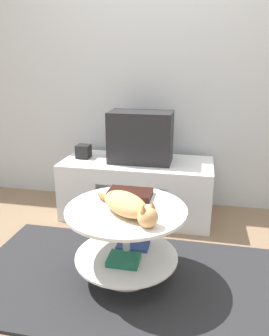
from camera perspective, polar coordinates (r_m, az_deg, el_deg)
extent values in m
plane|color=#7F664C|center=(2.14, -0.68, -19.21)|extent=(12.00, 12.00, 0.00)
cube|color=silver|center=(2.99, 4.87, 18.08)|extent=(8.00, 0.05, 2.60)
cube|color=#28282B|center=(2.13, -0.68, -19.00)|extent=(1.99, 1.06, 0.02)
cube|color=white|center=(2.85, 0.45, -3.52)|extent=(1.26, 0.56, 0.49)
cube|color=silver|center=(2.58, -0.76, -4.71)|extent=(0.57, 0.01, 0.14)
cube|color=#232326|center=(2.70, 1.08, 5.40)|extent=(0.51, 0.28, 0.42)
cube|color=black|center=(2.57, 0.51, 4.97)|extent=(0.44, 0.01, 0.33)
cube|color=black|center=(2.89, -8.87, 2.88)|extent=(0.11, 0.11, 0.11)
cylinder|color=#B2B2B7|center=(2.15, -1.37, -18.21)|extent=(0.30, 0.30, 0.01)
cylinder|color=#B7B7BC|center=(2.02, -1.42, -13.21)|extent=(0.04, 0.04, 0.45)
cylinder|color=white|center=(2.06, -1.40, -15.00)|extent=(0.62, 0.62, 0.01)
cylinder|color=white|center=(1.91, -1.47, -7.22)|extent=(0.71, 0.71, 0.02)
cube|color=#1E664C|center=(1.99, -1.89, -15.66)|extent=(0.18, 0.15, 0.03)
cube|color=#2D478C|center=(2.14, -0.24, -13.24)|extent=(0.20, 0.13, 0.02)
cube|color=black|center=(2.06, -0.82, -4.52)|extent=(0.27, 0.18, 0.04)
ellipsoid|color=tan|center=(1.82, -1.61, -6.25)|extent=(0.36, 0.34, 0.12)
sphere|color=tan|center=(1.68, 2.32, -8.55)|extent=(0.11, 0.11, 0.11)
cone|color=#B2703D|center=(1.67, 3.14, -6.48)|extent=(0.04, 0.04, 0.04)
cone|color=#B2703D|center=(1.64, 1.54, -7.02)|extent=(0.04, 0.04, 0.04)
ellipsoid|color=#B2703D|center=(1.99, -5.25, -5.08)|extent=(0.14, 0.13, 0.04)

